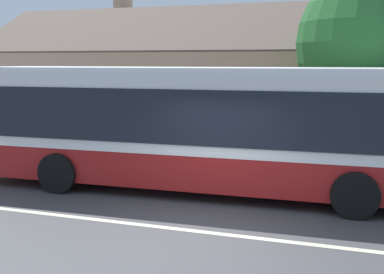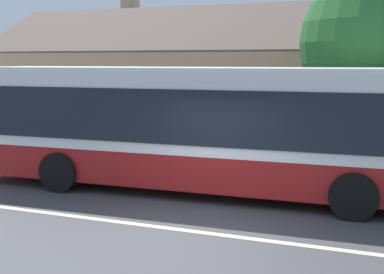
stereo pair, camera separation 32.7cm
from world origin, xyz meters
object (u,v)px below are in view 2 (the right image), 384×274
transit_bus (200,125)px  street_tree_primary (383,50)px  bench_by_building (74,140)px  bike_rack (6,132)px

transit_bus → street_tree_primary: size_ratio=2.00×
street_tree_primary → transit_bus: bearing=-135.4°
bench_by_building → street_tree_primary: (9.77, 1.46, 3.00)m
bench_by_building → street_tree_primary: street_tree_primary is taller
transit_bus → bike_rack: 8.81m
bench_by_building → bike_rack: bearing=-178.3°
street_tree_primary → bike_rack: (-12.61, -1.54, -2.87)m
bike_rack → street_tree_primary: bearing=7.0°
bike_rack → transit_bus: bearing=-17.6°
transit_bus → bike_rack: transit_bus is taller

